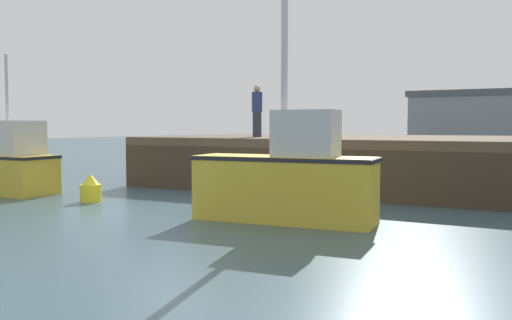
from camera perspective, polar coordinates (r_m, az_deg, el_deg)
ground at (r=12.92m, az=-9.32°, el=-5.39°), size 120.00×160.00×0.10m
pier at (r=17.95m, az=9.97°, el=1.56°), size 12.88×8.21×1.60m
fishing_boat_near_left at (r=17.17m, az=-24.43°, el=-0.40°), size 3.06×1.36×3.99m
fishing_boat_near_right at (r=11.10m, az=3.26°, el=-2.00°), size 3.85×1.42×4.68m
dockworker at (r=17.70m, az=0.11°, el=5.16°), size 0.34×0.34×1.68m
warehouse at (r=47.80m, az=22.52°, el=3.90°), size 11.35×4.19×4.81m
mooring_buoy_foreground at (r=14.68m, az=-16.92°, el=-2.94°), size 0.55×0.55×0.72m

